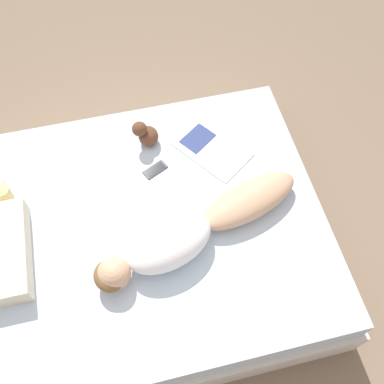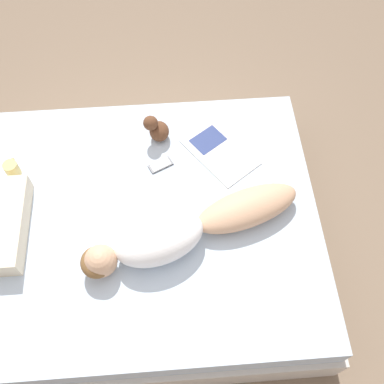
{
  "view_description": "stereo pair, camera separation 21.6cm",
  "coord_description": "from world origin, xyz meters",
  "px_view_note": "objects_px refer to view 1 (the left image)",
  "views": [
    {
      "loc": [
        -1.21,
        -0.02,
        2.85
      ],
      "look_at": [
        0.12,
        -0.33,
        0.52
      ],
      "focal_mm": 42.0,
      "sensor_mm": 36.0,
      "label": 1
    },
    {
      "loc": [
        -1.24,
        -0.23,
        2.85
      ],
      "look_at": [
        0.12,
        -0.33,
        0.52
      ],
      "focal_mm": 42.0,
      "sensor_mm": 36.0,
      "label": 2
    }
  ],
  "objects_px": {
    "coffee_mug": "(4,194)",
    "cell_phone": "(155,170)",
    "open_magazine": "(211,148)",
    "person": "(191,231)"
  },
  "relations": [
    {
      "from": "coffee_mug",
      "to": "cell_phone",
      "type": "height_order",
      "value": "coffee_mug"
    },
    {
      "from": "open_magazine",
      "to": "coffee_mug",
      "type": "distance_m",
      "value": 1.31
    },
    {
      "from": "person",
      "to": "cell_phone",
      "type": "relative_size",
      "value": 7.89
    },
    {
      "from": "person",
      "to": "coffee_mug",
      "type": "height_order",
      "value": "person"
    },
    {
      "from": "coffee_mug",
      "to": "open_magazine",
      "type": "bearing_deg",
      "value": -86.95
    },
    {
      "from": "person",
      "to": "coffee_mug",
      "type": "distance_m",
      "value": 1.16
    },
    {
      "from": "person",
      "to": "open_magazine",
      "type": "relative_size",
      "value": 2.34
    },
    {
      "from": "cell_phone",
      "to": "open_magazine",
      "type": "bearing_deg",
      "value": -103.75
    },
    {
      "from": "person",
      "to": "open_magazine",
      "type": "height_order",
      "value": "person"
    },
    {
      "from": "person",
      "to": "open_magazine",
      "type": "distance_m",
      "value": 0.66
    }
  ]
}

